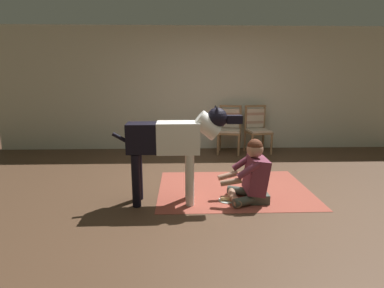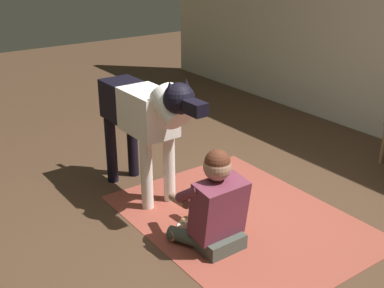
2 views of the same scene
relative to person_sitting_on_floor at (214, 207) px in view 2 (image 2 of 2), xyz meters
The scene contains 5 objects.
ground_plane 0.43m from the person_sitting_on_floor, 132.01° to the left, with size 16.06×16.06×0.00m, color #4C3423.
area_rug 0.55m from the person_sitting_on_floor, 110.32° to the left, with size 2.11×1.61×0.01m, color #964233.
person_sitting_on_floor is the anchor object (origin of this frame).
large_dog 1.09m from the person_sitting_on_floor, behind, with size 1.58×0.35×1.23m.
hot_dog_on_plate 0.43m from the person_sitting_on_floor, behind, with size 0.22×0.22×0.06m.
Camera 2 is at (2.73, -2.24, 2.20)m, focal length 45.93 mm.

